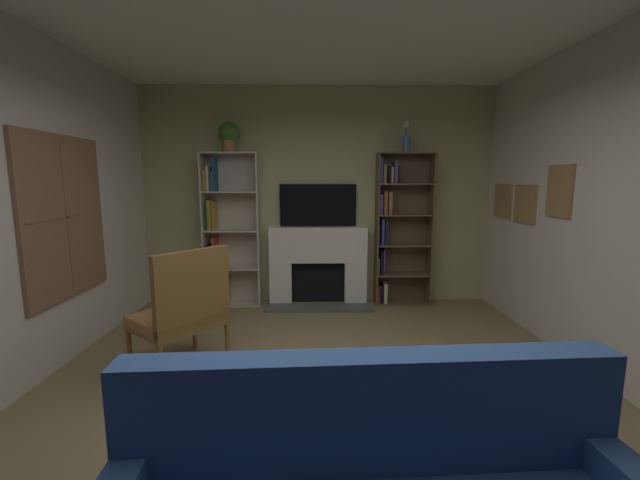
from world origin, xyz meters
TOP-DOWN VIEW (x-y plane):
  - ground_plane at (0.00, 0.00)m, footprint 6.62×6.62m
  - wall_back_accent at (0.00, 2.79)m, footprint 4.73×0.06m
  - fireplace at (0.00, 2.64)m, footprint 1.39×0.53m
  - tv at (0.00, 2.73)m, footprint 1.01×0.06m
  - bookshelf_left at (-1.21, 2.65)m, footprint 0.72×0.30m
  - bookshelf_right at (1.04, 2.66)m, footprint 0.72×0.28m
  - potted_plant at (-1.13, 2.61)m, footprint 0.26×0.26m
  - vase_with_flowers at (1.12, 2.61)m, footprint 0.10×0.10m
  - armchair at (-1.17, 0.72)m, footprint 0.87×0.88m
  - coffee_table at (0.19, -0.43)m, footprint 0.74×0.53m

SIDE VIEW (x-z plane):
  - ground_plane at x=0.00m, z-range 0.00..0.00m
  - coffee_table at x=0.19m, z-range 0.14..0.52m
  - fireplace at x=0.00m, z-range 0.03..1.06m
  - armchair at x=-1.17m, z-range 0.00..1.09m
  - bookshelf_left at x=-1.21m, z-range -0.06..1.93m
  - bookshelf_right at x=1.04m, z-range 0.03..2.02m
  - tv at x=0.00m, z-range 1.04..1.59m
  - wall_back_accent at x=0.00m, z-range 0.00..2.85m
  - vase_with_flowers at x=1.12m, z-range 1.95..2.36m
  - potted_plant at x=-1.13m, z-range 2.02..2.40m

